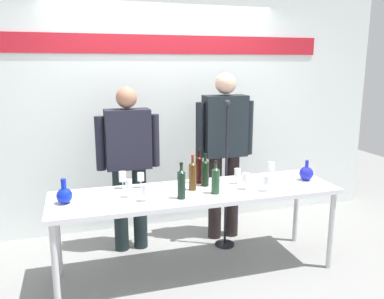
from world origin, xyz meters
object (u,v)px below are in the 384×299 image
wine_bottle_4 (181,183)px  wine_glass_right_2 (267,180)px  wine_glass_left_2 (129,185)px  display_table (197,197)px  wine_glass_right_3 (271,166)px  wine_glass_right_0 (246,177)px  presenter_right (225,145)px  wine_bottle_3 (216,179)px  microphone_stand (226,199)px  presenter_left (129,159)px  wine_glass_left_0 (123,177)px  wine_bottle_0 (193,175)px  wine_bottle_1 (199,168)px  decanter_blue_left (64,195)px  wine_glass_right_1 (237,173)px  wine_bottle_2 (205,172)px  decanter_blue_right (306,173)px  wine_glass_left_3 (141,177)px  wine_glass_left_1 (145,189)px

wine_bottle_4 → wine_glass_right_2: wine_bottle_4 is taller
wine_glass_left_2 → display_table: bearing=0.7°
wine_glass_right_3 → wine_glass_right_0: bearing=-144.6°
presenter_right → wine_bottle_3: 0.86m
microphone_stand → presenter_left: bearing=166.7°
presenter_left → wine_glass_left_0: presenter_left is taller
wine_glass_left_2 → wine_glass_right_3: 1.43m
wine_bottle_3 → microphone_stand: 0.73m
wine_glass_right_0 → wine_bottle_0: bearing=164.6°
wine_glass_right_0 → wine_glass_right_3: size_ratio=1.01×
wine_bottle_1 → wine_bottle_0: bearing=-123.1°
decanter_blue_left → wine_glass_right_0: decanter_blue_left is taller
display_table → wine_glass_left_0: bearing=158.4°
wine_glass_right_1 → wine_glass_right_3: bearing=14.3°
wine_bottle_2 → wine_glass_right_0: size_ratio=2.04×
display_table → wine_glass_right_0: wine_glass_right_0 is taller
display_table → wine_glass_left_2: 0.62m
decanter_blue_left → wine_glass_right_1: size_ratio=1.42×
presenter_right → wine_bottle_2: presenter_right is taller
wine_glass_right_1 → wine_glass_right_2: bearing=-61.1°
display_table → wine_bottle_0: bearing=136.2°
wine_bottle_0 → wine_glass_left_0: (-0.59, 0.21, -0.03)m
wine_bottle_2 → wine_bottle_3: 0.23m
presenter_left → wine_glass_left_0: (-0.11, -0.39, -0.06)m
wine_bottle_3 → wine_glass_left_2: 0.74m
display_table → wine_bottle_2: bearing=44.7°
decanter_blue_right → wine_bottle_1: size_ratio=0.60×
decanter_blue_left → wine_bottle_2: bearing=5.2°
wine_bottle_1 → wine_glass_left_3: (-0.54, 0.02, -0.04)m
wine_glass_right_2 → wine_glass_right_3: bearing=57.2°
wine_bottle_0 → wine_glass_right_3: (0.85, 0.16, -0.03)m
presenter_right → wine_glass_right_1: bearing=-98.7°
wine_glass_left_2 → wine_glass_right_2: wine_glass_left_2 is taller
wine_glass_right_2 → decanter_blue_right: bearing=20.2°
presenter_left → wine_glass_left_2: size_ratio=10.66×
wine_bottle_0 → wine_glass_left_0: 0.62m
wine_glass_right_0 → wine_glass_right_1: bearing=89.8°
wine_glass_right_2 → wine_bottle_3: bearing=171.0°
decanter_blue_left → wine_glass_right_3: (1.93, 0.19, 0.04)m
display_table → wine_glass_right_1: (0.42, 0.09, 0.16)m
presenter_right → microphone_stand: size_ratio=1.17×
decanter_blue_right → microphone_stand: (-0.66, 0.41, -0.33)m
wine_glass_right_1 → display_table: bearing=-168.1°
wine_bottle_2 → wine_glass_left_3: (-0.57, 0.11, -0.03)m
decanter_blue_left → wine_glass_left_1: (0.62, -0.14, 0.03)m
wine_bottle_2 → wine_glass_right_0: 0.37m
wine_bottle_0 → wine_glass_left_0: bearing=159.9°
display_table → decanter_blue_left: 1.12m
presenter_right → wine_glass_left_2: size_ratio=11.47×
display_table → decanter_blue_left: decanter_blue_left is taller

